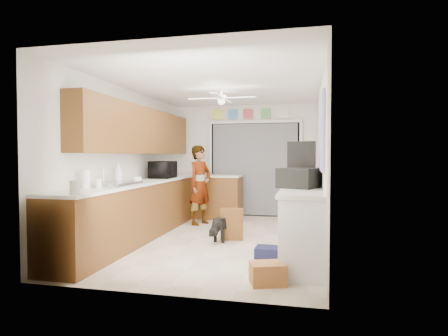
{
  "coord_description": "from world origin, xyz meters",
  "views": [
    {
      "loc": [
        1.4,
        -5.91,
        1.38
      ],
      "look_at": [
        0.0,
        0.4,
        1.15
      ],
      "focal_mm": 30.0,
      "sensor_mm": 36.0,
      "label": 1
    }
  ],
  "objects_px": {
    "cup": "(137,180)",
    "paper_towel_roll": "(86,179)",
    "navy_crate": "(269,255)",
    "cardboard_box": "(268,273)",
    "man": "(200,185)",
    "suitcase": "(301,178)",
    "soap_bottle": "(118,172)",
    "microwave": "(163,170)",
    "dog": "(223,227)"
  },
  "relations": [
    {
      "from": "cardboard_box",
      "to": "paper_towel_roll",
      "type": "bearing_deg",
      "value": 170.22
    },
    {
      "from": "dog",
      "to": "suitcase",
      "type": "bearing_deg",
      "value": -13.48
    },
    {
      "from": "soap_bottle",
      "to": "cardboard_box",
      "type": "distance_m",
      "value": 2.95
    },
    {
      "from": "cardboard_box",
      "to": "man",
      "type": "height_order",
      "value": "man"
    },
    {
      "from": "microwave",
      "to": "suitcase",
      "type": "height_order",
      "value": "microwave"
    },
    {
      "from": "soap_bottle",
      "to": "cardboard_box",
      "type": "xyz_separation_m",
      "value": [
        2.44,
        -1.32,
        -1.0
      ]
    },
    {
      "from": "navy_crate",
      "to": "man",
      "type": "xyz_separation_m",
      "value": [
        -1.6,
        2.39,
        0.68
      ]
    },
    {
      "from": "cardboard_box",
      "to": "navy_crate",
      "type": "height_order",
      "value": "cardboard_box"
    },
    {
      "from": "suitcase",
      "to": "paper_towel_roll",
      "type": "bearing_deg",
      "value": -142.51
    },
    {
      "from": "paper_towel_roll",
      "to": "navy_crate",
      "type": "height_order",
      "value": "paper_towel_roll"
    },
    {
      "from": "suitcase",
      "to": "navy_crate",
      "type": "bearing_deg",
      "value": -111.95
    },
    {
      "from": "paper_towel_roll",
      "to": "man",
      "type": "bearing_deg",
      "value": 74.6
    },
    {
      "from": "navy_crate",
      "to": "man",
      "type": "bearing_deg",
      "value": 123.84
    },
    {
      "from": "paper_towel_roll",
      "to": "microwave",
      "type": "bearing_deg",
      "value": 85.34
    },
    {
      "from": "microwave",
      "to": "cardboard_box",
      "type": "distance_m",
      "value": 3.6
    },
    {
      "from": "suitcase",
      "to": "cardboard_box",
      "type": "distance_m",
      "value": 1.54
    },
    {
      "from": "suitcase",
      "to": "man",
      "type": "height_order",
      "value": "man"
    },
    {
      "from": "cup",
      "to": "dog",
      "type": "distance_m",
      "value": 1.55
    },
    {
      "from": "soap_bottle",
      "to": "man",
      "type": "xyz_separation_m",
      "value": [
        0.78,
        1.84,
        -0.33
      ]
    },
    {
      "from": "soap_bottle",
      "to": "dog",
      "type": "relative_size",
      "value": 0.62
    },
    {
      "from": "paper_towel_roll",
      "to": "navy_crate",
      "type": "distance_m",
      "value": 2.57
    },
    {
      "from": "soap_bottle",
      "to": "man",
      "type": "relative_size",
      "value": 0.22
    },
    {
      "from": "navy_crate",
      "to": "cardboard_box",
      "type": "bearing_deg",
      "value": -85.45
    },
    {
      "from": "cardboard_box",
      "to": "dog",
      "type": "height_order",
      "value": "dog"
    },
    {
      "from": "man",
      "to": "dog",
      "type": "relative_size",
      "value": 2.87
    },
    {
      "from": "cup",
      "to": "cardboard_box",
      "type": "xyz_separation_m",
      "value": [
        2.14,
        -1.36,
        -0.88
      ]
    },
    {
      "from": "microwave",
      "to": "cardboard_box",
      "type": "bearing_deg",
      "value": -143.31
    },
    {
      "from": "cardboard_box",
      "to": "dog",
      "type": "xyz_separation_m",
      "value": [
        -0.9,
        1.87,
        0.1
      ]
    },
    {
      "from": "suitcase",
      "to": "man",
      "type": "distance_m",
      "value": 2.82
    },
    {
      "from": "cup",
      "to": "paper_towel_roll",
      "type": "distance_m",
      "value": 0.99
    },
    {
      "from": "microwave",
      "to": "dog",
      "type": "relative_size",
      "value": 1.06
    },
    {
      "from": "cup",
      "to": "man",
      "type": "distance_m",
      "value": 1.87
    },
    {
      "from": "paper_towel_roll",
      "to": "dog",
      "type": "height_order",
      "value": "paper_towel_roll"
    },
    {
      "from": "cup",
      "to": "paper_towel_roll",
      "type": "bearing_deg",
      "value": -106.24
    },
    {
      "from": "microwave",
      "to": "suitcase",
      "type": "bearing_deg",
      "value": -123.53
    },
    {
      "from": "man",
      "to": "cardboard_box",
      "type": "bearing_deg",
      "value": -127.72
    },
    {
      "from": "soap_bottle",
      "to": "navy_crate",
      "type": "bearing_deg",
      "value": -12.94
    },
    {
      "from": "cup",
      "to": "dog",
      "type": "xyz_separation_m",
      "value": [
        1.24,
        0.5,
        -0.78
      ]
    },
    {
      "from": "cardboard_box",
      "to": "dog",
      "type": "relative_size",
      "value": 0.67
    },
    {
      "from": "soap_bottle",
      "to": "man",
      "type": "height_order",
      "value": "man"
    },
    {
      "from": "soap_bottle",
      "to": "cup",
      "type": "bearing_deg",
      "value": 8.1
    },
    {
      "from": "navy_crate",
      "to": "dog",
      "type": "distance_m",
      "value": 1.38
    },
    {
      "from": "paper_towel_roll",
      "to": "suitcase",
      "type": "height_order",
      "value": "suitcase"
    },
    {
      "from": "microwave",
      "to": "dog",
      "type": "bearing_deg",
      "value": -123.91
    },
    {
      "from": "cardboard_box",
      "to": "navy_crate",
      "type": "distance_m",
      "value": 0.78
    },
    {
      "from": "soap_bottle",
      "to": "suitcase",
      "type": "distance_m",
      "value": 2.76
    },
    {
      "from": "cup",
      "to": "dog",
      "type": "bearing_deg",
      "value": 22.06
    },
    {
      "from": "cup",
      "to": "man",
      "type": "bearing_deg",
      "value": 75.04
    },
    {
      "from": "cup",
      "to": "navy_crate",
      "type": "xyz_separation_m",
      "value": [
        2.08,
        -0.59,
        -0.89
      ]
    },
    {
      "from": "navy_crate",
      "to": "cup",
      "type": "bearing_deg",
      "value": 164.22
    }
  ]
}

